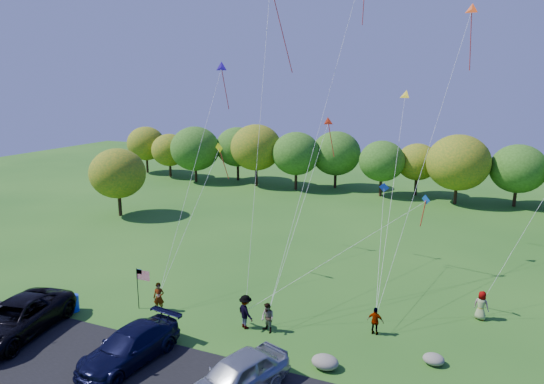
# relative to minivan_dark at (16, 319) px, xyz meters

# --- Properties ---
(ground) EXTENTS (140.00, 140.00, 0.00)m
(ground) POSITION_rel_minivan_dark_xyz_m (10.68, 3.55, -1.00)
(ground) COLOR #235819
(ground) RESTS_ON ground
(treeline) EXTENTS (76.96, 27.36, 8.49)m
(treeline) POSITION_rel_minivan_dark_xyz_m (12.60, 39.89, 3.74)
(treeline) COLOR #362113
(treeline) RESTS_ON ground
(minivan_dark) EXTENTS (4.17, 7.16, 1.87)m
(minivan_dark) POSITION_rel_minivan_dark_xyz_m (0.00, 0.00, 0.00)
(minivan_dark) COLOR black
(minivan_dark) RESTS_ON asphalt_lane
(minivan_navy) EXTENTS (2.96, 5.85, 1.63)m
(minivan_navy) POSITION_rel_minivan_dark_xyz_m (7.28, 0.31, -0.12)
(minivan_navy) COLOR black
(minivan_navy) RESTS_ON asphalt_lane
(minivan_silver) EXTENTS (3.76, 5.65, 1.79)m
(minivan_silver) POSITION_rel_minivan_dark_xyz_m (13.22, 0.06, -0.04)
(minivan_silver) COLOR #A8AEB3
(minivan_silver) RESTS_ON asphalt_lane
(flyer_a) EXTENTS (0.75, 0.61, 1.78)m
(flyer_a) POSITION_rel_minivan_dark_xyz_m (5.28, 5.41, -0.11)
(flyer_a) COLOR #4C4C59
(flyer_a) RESTS_ON ground
(flyer_b) EXTENTS (1.00, 0.93, 1.66)m
(flyer_b) POSITION_rel_minivan_dark_xyz_m (12.19, 5.70, -0.17)
(flyer_b) COLOR #4C4C59
(flyer_b) RESTS_ON ground
(flyer_c) EXTENTS (1.43, 1.27, 1.92)m
(flyer_c) POSITION_rel_minivan_dark_xyz_m (10.88, 5.65, -0.04)
(flyer_c) COLOR #4C4C59
(flyer_c) RESTS_ON ground
(flyer_d) EXTENTS (0.93, 0.45, 1.53)m
(flyer_d) POSITION_rel_minivan_dark_xyz_m (17.62, 7.78, -0.23)
(flyer_d) COLOR #4C4C59
(flyer_d) RESTS_ON ground
(flyer_e) EXTENTS (0.97, 0.81, 1.71)m
(flyer_e) POSITION_rel_minivan_dark_xyz_m (22.85, 11.89, -0.14)
(flyer_e) COLOR #4C4C59
(flyer_e) RESTS_ON ground
(park_bench) EXTENTS (1.72, 0.87, 0.99)m
(park_bench) POSITION_rel_minivan_dark_xyz_m (-0.79, 3.58, -0.47)
(park_bench) COLOR #163C1D
(park_bench) RESTS_ON ground
(trash_barrel) EXTENTS (0.66, 0.66, 0.98)m
(trash_barrel) POSITION_rel_minivan_dark_xyz_m (0.55, 3.42, -0.51)
(trash_barrel) COLOR #0E35D3
(trash_barrel) RESTS_ON ground
(flag_assembly) EXTENTS (0.95, 0.62, 2.56)m
(flag_assembly) POSITION_rel_minivan_dark_xyz_m (4.20, 5.22, 0.93)
(flag_assembly) COLOR black
(flag_assembly) RESTS_ON ground
(boulder_near) EXTENTS (1.32, 1.03, 0.66)m
(boulder_near) POSITION_rel_minivan_dark_xyz_m (16.10, 3.62, -0.67)
(boulder_near) COLOR gray
(boulder_near) RESTS_ON ground
(boulder_far) EXTENTS (1.02, 0.85, 0.53)m
(boulder_far) POSITION_rel_minivan_dark_xyz_m (20.82, 6.02, -0.73)
(boulder_far) COLOR gray
(boulder_far) RESTS_ON ground
(kites_aloft) EXTENTS (25.83, 10.08, 17.08)m
(kites_aloft) POSITION_rel_minivan_dark_xyz_m (12.43, 16.97, 15.05)
(kites_aloft) COLOR red
(kites_aloft) RESTS_ON ground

